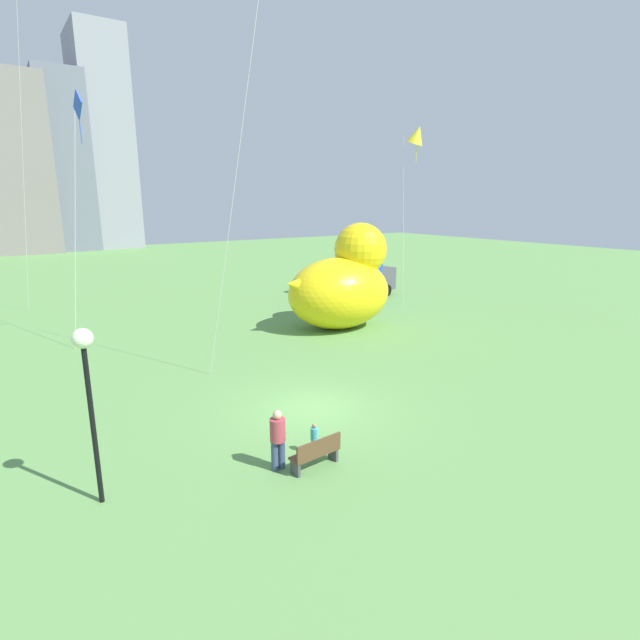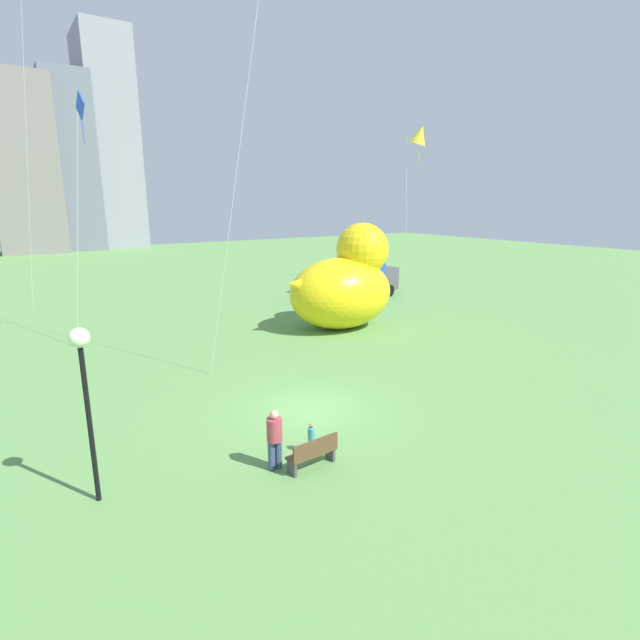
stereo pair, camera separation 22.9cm
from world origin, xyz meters
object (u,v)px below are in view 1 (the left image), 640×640
at_px(giant_inflatable_duck, 343,284).
at_px(lamppost, 86,371).
at_px(box_truck, 358,279).
at_px(kite_blue, 78,117).
at_px(kite_yellow, 417,135).
at_px(park_bench, 316,453).
at_px(person_child, 314,437).
at_px(person_adult, 278,437).

distance_m(giant_inflatable_duck, lamppost, 18.08).
bearing_deg(box_truck, giant_inflatable_duck, -134.16).
bearing_deg(box_truck, kite_blue, -172.73).
distance_m(kite_blue, kite_yellow, 20.02).
bearing_deg(kite_blue, box_truck, 7.27).
xyz_separation_m(lamppost, kite_yellow, (22.63, 12.69, 7.89)).
bearing_deg(box_truck, park_bench, -131.07).
bearing_deg(kite_yellow, lamppost, -150.72).
bearing_deg(person_child, kite_blue, 100.79).
xyz_separation_m(person_adult, person_child, (1.27, 0.14, -0.43)).
relative_size(park_bench, kite_yellow, 0.12).
distance_m(park_bench, box_truck, 24.08).
xyz_separation_m(person_adult, kite_blue, (-1.61, 15.25, 9.87)).
bearing_deg(park_bench, lamppost, 162.14).
bearing_deg(person_child, box_truck, 48.54).
xyz_separation_m(person_child, lamppost, (-5.55, 0.97, 2.83)).
xyz_separation_m(park_bench, person_child, (0.39, 0.69, 0.05)).
height_order(park_bench, giant_inflatable_duck, giant_inflatable_duck).
height_order(park_bench, person_child, person_child).
height_order(box_truck, kite_blue, kite_blue).
bearing_deg(person_adult, person_child, 6.33).
height_order(lamppost, kite_yellow, kite_yellow).
distance_m(person_child, kite_yellow, 24.36).
height_order(person_child, kite_blue, kite_blue).
bearing_deg(lamppost, park_bench, -17.86).
bearing_deg(person_child, giant_inflatable_duck, 50.16).
xyz_separation_m(person_adult, giant_inflatable_duck, (10.61, 11.34, 1.57)).
height_order(park_bench, kite_blue, kite_blue).
bearing_deg(person_adult, kite_yellow, 36.94).
height_order(person_child, box_truck, box_truck).
bearing_deg(park_bench, kite_blue, 98.95).
height_order(person_child, giant_inflatable_duck, giant_inflatable_duck).
relative_size(giant_inflatable_duck, kite_yellow, 0.60).
bearing_deg(kite_yellow, park_bench, -140.61).
height_order(person_adult, person_child, person_adult).
xyz_separation_m(person_child, box_truck, (15.41, 17.45, 0.93)).
xyz_separation_m(box_truck, kite_yellow, (1.67, -3.79, 9.80)).
distance_m(person_adult, box_truck, 24.25).
relative_size(lamppost, kite_blue, 0.36).
height_order(giant_inflatable_duck, box_truck, giant_inflatable_duck).
xyz_separation_m(person_child, giant_inflatable_duck, (9.34, 11.20, 2.00)).
bearing_deg(kite_yellow, box_truck, 113.81).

